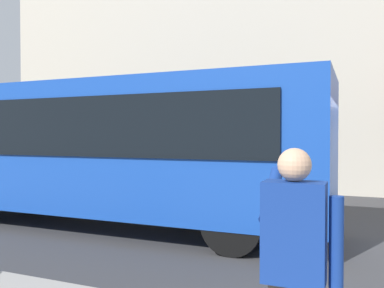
# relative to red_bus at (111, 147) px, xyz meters

# --- Properties ---
(ground_plane) EXTENTS (60.00, 60.00, 0.00)m
(ground_plane) POSITION_rel_red_bus_xyz_m (-4.79, -0.10, -1.68)
(ground_plane) COLOR #38383A
(building_facade_far) EXTENTS (28.00, 1.55, 12.00)m
(building_facade_far) POSITION_rel_red_bus_xyz_m (-4.80, -6.90, 4.30)
(building_facade_far) COLOR beige
(building_facade_far) RESTS_ON ground_plane
(red_bus) EXTENTS (9.05, 2.54, 3.08)m
(red_bus) POSITION_rel_red_bus_xyz_m (0.00, 0.00, 0.00)
(red_bus) COLOR #1947AD
(red_bus) RESTS_ON ground_plane
(pedestrian_photographer) EXTENTS (0.53, 0.52, 1.70)m
(pedestrian_photographer) POSITION_rel_red_bus_xyz_m (-4.51, 4.59, -0.54)
(pedestrian_photographer) COLOR #4C4238
(pedestrian_photographer) RESTS_ON sidewalk_curb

